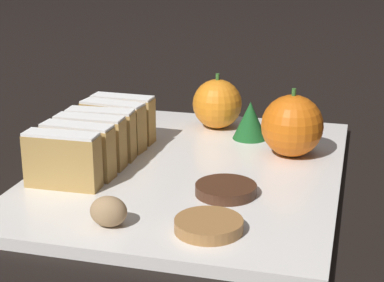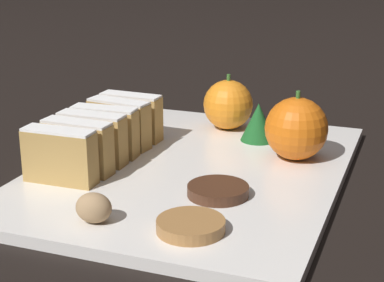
% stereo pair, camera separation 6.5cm
% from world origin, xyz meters
% --- Properties ---
extents(ground_plane, '(6.00, 6.00, 0.00)m').
position_xyz_m(ground_plane, '(0.00, 0.00, 0.00)').
color(ground_plane, black).
extents(serving_platter, '(0.33, 0.43, 0.01)m').
position_xyz_m(serving_platter, '(0.00, 0.00, 0.01)').
color(serving_platter, white).
rests_on(serving_platter, ground_plane).
extents(stollen_slice_front, '(0.08, 0.03, 0.06)m').
position_xyz_m(stollen_slice_front, '(-0.11, -0.09, 0.04)').
color(stollen_slice_front, tan).
rests_on(stollen_slice_front, serving_platter).
extents(stollen_slice_second, '(0.08, 0.03, 0.06)m').
position_xyz_m(stollen_slice_second, '(-0.11, -0.06, 0.04)').
color(stollen_slice_second, tan).
rests_on(stollen_slice_second, serving_platter).
extents(stollen_slice_third, '(0.08, 0.03, 0.06)m').
position_xyz_m(stollen_slice_third, '(-0.11, -0.03, 0.04)').
color(stollen_slice_third, tan).
rests_on(stollen_slice_third, serving_platter).
extents(stollen_slice_fourth, '(0.08, 0.03, 0.06)m').
position_xyz_m(stollen_slice_fourth, '(-0.11, 0.00, 0.04)').
color(stollen_slice_fourth, tan).
rests_on(stollen_slice_fourth, serving_platter).
extents(stollen_slice_fifth, '(0.08, 0.03, 0.06)m').
position_xyz_m(stollen_slice_fifth, '(-0.11, 0.03, 0.04)').
color(stollen_slice_fifth, tan).
rests_on(stollen_slice_fifth, serving_platter).
extents(stollen_slice_sixth, '(0.08, 0.03, 0.06)m').
position_xyz_m(stollen_slice_sixth, '(-0.11, 0.07, 0.04)').
color(stollen_slice_sixth, tan).
rests_on(stollen_slice_sixth, serving_platter).
extents(orange_near, '(0.07, 0.07, 0.08)m').
position_xyz_m(orange_near, '(0.10, 0.07, 0.05)').
color(orange_near, orange).
rests_on(orange_near, serving_platter).
extents(orange_far, '(0.07, 0.07, 0.07)m').
position_xyz_m(orange_far, '(-0.01, 0.15, 0.04)').
color(orange_far, orange).
rests_on(orange_far, serving_platter).
extents(walnut, '(0.03, 0.03, 0.03)m').
position_xyz_m(walnut, '(-0.03, -0.17, 0.03)').
color(walnut, tan).
rests_on(walnut, serving_platter).
extents(chocolate_cookie, '(0.06, 0.06, 0.01)m').
position_xyz_m(chocolate_cookie, '(0.05, -0.07, 0.02)').
color(chocolate_cookie, '#472819').
rests_on(chocolate_cookie, serving_platter).
extents(gingerbread_cookie, '(0.06, 0.06, 0.01)m').
position_xyz_m(gingerbread_cookie, '(0.06, -0.15, 0.02)').
color(gingerbread_cookie, '#A3703D').
rests_on(gingerbread_cookie, serving_platter).
extents(evergreen_sprig, '(0.04, 0.04, 0.05)m').
position_xyz_m(evergreen_sprig, '(0.04, 0.12, 0.04)').
color(evergreen_sprig, '#195623').
rests_on(evergreen_sprig, serving_platter).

